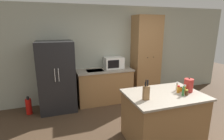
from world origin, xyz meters
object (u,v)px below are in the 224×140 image
object	(u,v)px
knife_block	(146,92)
spice_bottle_amber_oil	(187,93)
fire_extinguisher	(29,106)
refrigerator	(57,77)
kettle	(189,85)
spice_bottle_pale_salt	(178,89)
microwave	(114,63)
spice_bottle_short_red	(181,89)
pantry_cabinet	(146,57)
spice_bottle_orange_cap	(177,87)
spice_bottle_tall_dark	(183,91)
spice_bottle_green_herb	(185,89)

from	to	relation	value
knife_block	spice_bottle_amber_oil	xyz separation A→B (m)	(0.75, -0.06, -0.08)
fire_extinguisher	refrigerator	bearing A→B (deg)	4.86
kettle	fire_extinguisher	distance (m)	3.57
knife_block	spice_bottle_pale_salt	world-z (taller)	knife_block
microwave	kettle	distance (m)	2.20
spice_bottle_amber_oil	spice_bottle_pale_salt	distance (m)	0.16
knife_block	spice_bottle_short_red	size ratio (longest dim) A/B	4.16
pantry_cabinet	spice_bottle_pale_salt	size ratio (longest dim) A/B	17.83
spice_bottle_pale_salt	kettle	xyz separation A→B (m)	(0.20, -0.01, 0.06)
refrigerator	spice_bottle_orange_cap	distance (m)	2.76
spice_bottle_pale_salt	kettle	distance (m)	0.21
spice_bottle_pale_salt	spice_bottle_orange_cap	bearing A→B (deg)	66.37
spice_bottle_short_red	knife_block	bearing A→B (deg)	-170.14
spice_bottle_amber_oil	kettle	bearing A→B (deg)	42.12
pantry_cabinet	fire_extinguisher	distance (m)	3.33
spice_bottle_tall_dark	kettle	xyz separation A→B (m)	(0.22, 0.13, 0.04)
spice_bottle_tall_dark	spice_bottle_amber_oil	size ratio (longest dim) A/B	1.64
knife_block	spice_bottle_green_herb	xyz separation A→B (m)	(0.79, 0.03, -0.05)
microwave	spice_bottle_pale_salt	size ratio (longest dim) A/B	3.94
spice_bottle_amber_oil	fire_extinguisher	bearing A→B (deg)	144.26
refrigerator	spice_bottle_green_herb	bearing A→B (deg)	-42.73
kettle	fire_extinguisher	xyz separation A→B (m)	(-2.93, 1.86, -0.82)
spice_bottle_amber_oil	spice_bottle_orange_cap	size ratio (longest dim) A/B	0.63
spice_bottle_green_herb	knife_block	bearing A→B (deg)	-177.65
refrigerator	spice_bottle_pale_salt	xyz separation A→B (m)	(2.04, -1.90, 0.10)
kettle	microwave	bearing A→B (deg)	109.06
microwave	spice_bottle_pale_salt	xyz separation A→B (m)	(0.52, -2.07, -0.11)
spice_bottle_tall_dark	spice_bottle_short_red	size ratio (longest dim) A/B	2.12
spice_bottle_orange_cap	fire_extinguisher	size ratio (longest dim) A/B	0.37
spice_bottle_amber_oil	knife_block	bearing A→B (deg)	175.32
fire_extinguisher	kettle	bearing A→B (deg)	-32.37
microwave	spice_bottle_short_red	size ratio (longest dim) A/B	6.42
knife_block	spice_bottle_pale_salt	xyz separation A→B (m)	(0.70, 0.09, -0.06)
spice_bottle_short_red	spice_bottle_pale_salt	world-z (taller)	spice_bottle_pale_salt
refrigerator	microwave	size ratio (longest dim) A/B	3.31
spice_bottle_short_red	spice_bottle_pale_salt	xyz separation A→B (m)	(-0.09, -0.05, 0.02)
spice_bottle_amber_oil	spice_bottle_green_herb	bearing A→B (deg)	67.60
pantry_cabinet	spice_bottle_short_red	bearing A→B (deg)	-100.37
knife_block	kettle	xyz separation A→B (m)	(0.90, 0.08, -0.01)
knife_block	fire_extinguisher	size ratio (longest dim) A/B	0.76
refrigerator	fire_extinguisher	world-z (taller)	refrigerator
spice_bottle_tall_dark	spice_bottle_orange_cap	world-z (taller)	spice_bottle_tall_dark
spice_bottle_amber_oil	spice_bottle_pale_salt	world-z (taller)	spice_bottle_pale_salt
microwave	refrigerator	bearing A→B (deg)	-173.82
spice_bottle_tall_dark	fire_extinguisher	world-z (taller)	spice_bottle_tall_dark
knife_block	microwave	bearing A→B (deg)	85.13
pantry_cabinet	spice_bottle_orange_cap	distance (m)	1.97
fire_extinguisher	spice_bottle_green_herb	bearing A→B (deg)	-34.07
spice_bottle_short_red	spice_bottle_orange_cap	distance (m)	0.08
spice_bottle_short_red	spice_bottle_orange_cap	xyz separation A→B (m)	(-0.05, 0.05, 0.04)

